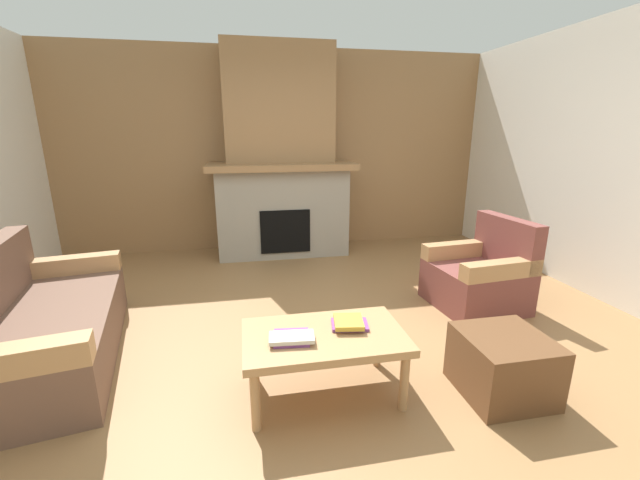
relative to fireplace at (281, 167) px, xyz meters
The scene contains 9 objects.
ground 2.87m from the fireplace, 90.00° to the right, with size 9.00×9.00×0.00m, color olive.
wall_back_wood_panel 0.42m from the fireplace, 90.00° to the left, with size 6.00×0.12×2.70m, color #997047.
fireplace is the anchor object (origin of this frame).
couch 3.25m from the fireplace, 129.59° to the right, with size 1.15×1.92×0.85m.
armchair 2.84m from the fireplace, 51.84° to the right, with size 0.83×0.83×0.85m.
coffee_table 3.25m from the fireplace, 91.11° to the right, with size 1.00×0.60×0.43m.
ottoman 3.66m from the fireplace, 72.51° to the right, with size 0.52×0.52×0.40m, color brown.
book_stack_near_edge 3.29m from the fireplace, 94.81° to the right, with size 0.28×0.23×0.04m.
book_stack_center 3.18m from the fireplace, 87.94° to the right, with size 0.25×0.23×0.05m.
Camera 1 is at (-0.51, -2.68, 1.64)m, focal length 22.14 mm.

